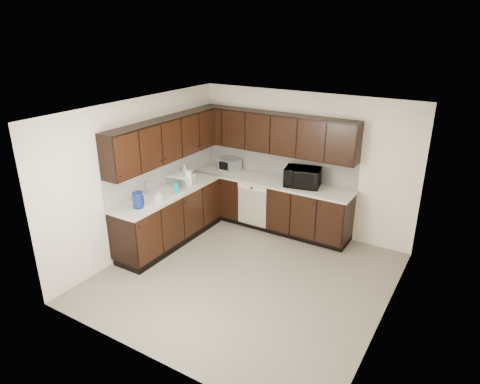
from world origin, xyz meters
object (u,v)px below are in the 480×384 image
object	(u,v)px
toaster_oven	(230,164)
blue_pitcher	(138,200)
microwave	(302,177)
storage_bin	(181,180)
sink	(156,201)

from	to	relation	value
toaster_oven	blue_pitcher	bearing A→B (deg)	-86.21
microwave	toaster_oven	xyz separation A→B (m)	(-1.53, 0.07, -0.05)
microwave	blue_pitcher	world-z (taller)	microwave
microwave	blue_pitcher	size ratio (longest dim) A/B	2.43
storage_bin	toaster_oven	bearing A→B (deg)	72.98
blue_pitcher	storage_bin	bearing A→B (deg)	100.95
storage_bin	blue_pitcher	size ratio (longest dim) A/B	1.64
toaster_oven	blue_pitcher	size ratio (longest dim) A/B	1.50
microwave	toaster_oven	bearing A→B (deg)	164.72
sink	storage_bin	bearing A→B (deg)	93.71
storage_bin	microwave	bearing A→B (deg)	28.09
sink	blue_pitcher	bearing A→B (deg)	-84.61
toaster_oven	microwave	bearing A→B (deg)	7.14
storage_bin	blue_pitcher	bearing A→B (deg)	-85.65
microwave	toaster_oven	world-z (taller)	microwave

